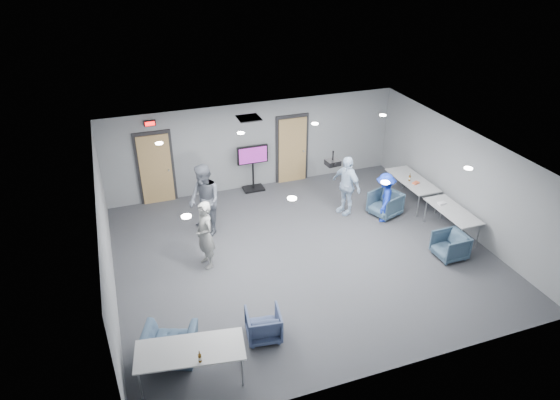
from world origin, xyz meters
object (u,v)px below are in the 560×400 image
object	(u,v)px
table_right_a	(412,181)
table_front_left	(190,351)
table_right_b	(453,212)
bottle_right	(410,178)
chair_right_a	(385,204)
person_d	(385,198)
person_c	(346,185)
projector	(333,162)
person_b	(205,201)
tv_stand	(253,165)
person_a	(205,235)
bottle_front	(200,358)
chair_front_a	(263,324)
chair_right_c	(450,246)
chair_front_b	(170,346)

from	to	relation	value
table_right_a	table_front_left	xyz separation A→B (m)	(-7.33, -4.45, 0.00)
table_right_b	bottle_right	xyz separation A→B (m)	(-0.13, 1.86, 0.14)
chair_right_a	person_d	bearing A→B (deg)	-58.09
person_c	table_front_left	world-z (taller)	person_c
table_front_left	bottle_right	bearing A→B (deg)	40.62
chair_right_a	projector	bearing A→B (deg)	-83.73
person_c	table_right_b	bearing A→B (deg)	27.58
person_b	tv_stand	distance (m)	2.74
table_front_left	tv_stand	size ratio (longest dim) A/B	1.37
person_c	person_d	size ratio (longest dim) A/B	1.22
person_b	tv_stand	world-z (taller)	person_b
person_a	bottle_front	bearing A→B (deg)	-26.23
chair_front_a	bottle_front	size ratio (longest dim) A/B	2.90
table_right_a	bottle_front	world-z (taller)	bottle_front
chair_right_c	projector	distance (m)	3.62
person_d	projector	bearing A→B (deg)	-34.37
table_right_b	projector	world-z (taller)	projector
table_right_a	bottle_front	size ratio (longest dim) A/B	7.73
projector	person_b	bearing A→B (deg)	140.76
chair_front_a	table_right_b	world-z (taller)	table_right_b
person_d	projector	world-z (taller)	projector
chair_right_c	chair_front_a	distance (m)	5.26
person_b	chair_front_b	size ratio (longest dim) A/B	2.00
chair_right_a	chair_front_b	xyz separation A→B (m)	(-6.53, -3.41, -0.03)
person_b	person_c	distance (m)	3.95
bottle_right	person_d	bearing A→B (deg)	-151.90
chair_front_b	chair_right_c	bearing A→B (deg)	-150.70
table_right_b	bottle_right	size ratio (longest dim) A/B	7.08
chair_front_b	chair_front_a	bearing A→B (deg)	-160.24
person_b	chair_front_b	distance (m)	4.48
table_right_b	person_d	bearing A→B (deg)	46.39
person_c	bottle_front	bearing A→B (deg)	-65.32
projector	chair_right_a	bearing A→B (deg)	19.30
person_b	projector	xyz separation A→B (m)	(2.73, -1.79, 1.43)
person_c	chair_right_a	world-z (taller)	person_c
chair_right_c	bottle_right	size ratio (longest dim) A/B	3.07
person_d	bottle_right	size ratio (longest dim) A/B	6.02
person_a	table_right_a	world-z (taller)	person_a
person_a	chair_right_a	size ratio (longest dim) A/B	2.21
table_right_a	bottle_right	bearing A→B (deg)	106.11
person_d	table_right_a	bearing A→B (deg)	150.91
table_right_a	tv_stand	size ratio (longest dim) A/B	1.26
person_c	projector	xyz separation A→B (m)	(-1.22, -1.55, 1.54)
chair_front_a	person_d	bearing A→B (deg)	-136.47
person_a	person_c	size ratio (longest dim) A/B	0.99
person_b	person_c	size ratio (longest dim) A/B	1.13
table_front_left	chair_right_a	bearing A→B (deg)	42.04
table_right_a	tv_stand	distance (m)	4.74
chair_front_a	table_front_left	world-z (taller)	table_front_left
bottle_front	person_c	bearing A→B (deg)	43.62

